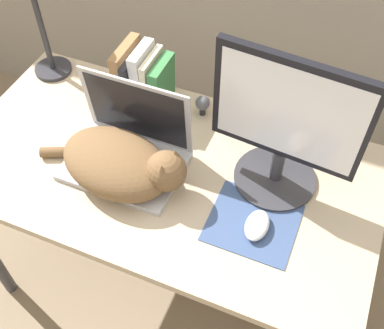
{
  "coord_description": "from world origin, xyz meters",
  "views": [
    {
      "loc": [
        0.43,
        -0.46,
        1.85
      ],
      "look_at": [
        0.11,
        0.31,
        0.84
      ],
      "focal_mm": 45.0,
      "sensor_mm": 36.0,
      "label": 1
    }
  ],
  "objects_px": {
    "book_row": "(143,80)",
    "cat": "(122,164)",
    "laptop": "(128,149)",
    "external_monitor": "(286,127)",
    "webcam": "(203,104)",
    "computer_mouse": "(257,225)"
  },
  "relations": [
    {
      "from": "cat",
      "to": "webcam",
      "type": "relative_size",
      "value": 6.46
    },
    {
      "from": "book_row",
      "to": "webcam",
      "type": "xyz_separation_m",
      "value": [
        0.2,
        0.03,
        -0.06
      ]
    },
    {
      "from": "book_row",
      "to": "webcam",
      "type": "relative_size",
      "value": 3.03
    },
    {
      "from": "external_monitor",
      "to": "book_row",
      "type": "relative_size",
      "value": 1.96
    },
    {
      "from": "cat",
      "to": "book_row",
      "type": "xyz_separation_m",
      "value": [
        -0.08,
        0.31,
        0.03
      ]
    },
    {
      "from": "laptop",
      "to": "external_monitor",
      "type": "bearing_deg",
      "value": 12.82
    },
    {
      "from": "laptop",
      "to": "external_monitor",
      "type": "distance_m",
      "value": 0.47
    },
    {
      "from": "laptop",
      "to": "external_monitor",
      "type": "xyz_separation_m",
      "value": [
        0.43,
        0.1,
        0.17
      ]
    },
    {
      "from": "cat",
      "to": "computer_mouse",
      "type": "height_order",
      "value": "cat"
    },
    {
      "from": "laptop",
      "to": "computer_mouse",
      "type": "relative_size",
      "value": 3.36
    },
    {
      "from": "cat",
      "to": "book_row",
      "type": "height_order",
      "value": "book_row"
    },
    {
      "from": "cat",
      "to": "external_monitor",
      "type": "relative_size",
      "value": 1.09
    },
    {
      "from": "laptop",
      "to": "book_row",
      "type": "bearing_deg",
      "value": 105.0
    },
    {
      "from": "laptop",
      "to": "external_monitor",
      "type": "relative_size",
      "value": 0.79
    },
    {
      "from": "book_row",
      "to": "cat",
      "type": "bearing_deg",
      "value": -75.01
    },
    {
      "from": "computer_mouse",
      "to": "webcam",
      "type": "relative_size",
      "value": 1.39
    },
    {
      "from": "laptop",
      "to": "computer_mouse",
      "type": "distance_m",
      "value": 0.44
    },
    {
      "from": "cat",
      "to": "laptop",
      "type": "bearing_deg",
      "value": 104.96
    },
    {
      "from": "book_row",
      "to": "webcam",
      "type": "bearing_deg",
      "value": 7.36
    },
    {
      "from": "cat",
      "to": "book_row",
      "type": "bearing_deg",
      "value": 104.99
    },
    {
      "from": "webcam",
      "to": "book_row",
      "type": "bearing_deg",
      "value": -172.64
    },
    {
      "from": "laptop",
      "to": "cat",
      "type": "xyz_separation_m",
      "value": [
        0.02,
        -0.07,
        0.02
      ]
    }
  ]
}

